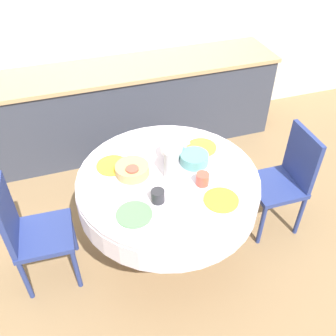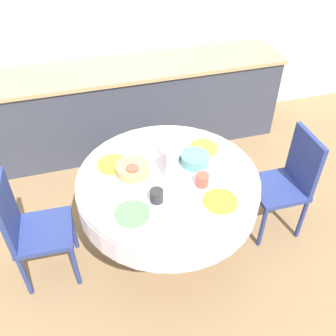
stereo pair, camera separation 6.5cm
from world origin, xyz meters
TOP-DOWN VIEW (x-y plane):
  - ground_plane at (0.00, 0.00)m, footprint 12.00×12.00m
  - wall_back at (0.00, 1.87)m, footprint 7.00×0.05m
  - kitchen_counter at (0.00, 1.54)m, footprint 3.24×0.64m
  - dining_table at (0.00, 0.00)m, footprint 1.29×1.29m
  - chair_left at (0.99, -0.02)m, footprint 0.41×0.41m
  - chair_right at (-0.99, 0.05)m, footprint 0.42×0.42m
  - plate_near_left at (-0.31, -0.28)m, footprint 0.23×0.23m
  - cup_near_left at (-0.14, -0.20)m, footprint 0.09×0.09m
  - plate_near_right at (0.26, -0.33)m, footprint 0.23×0.23m
  - cup_near_right at (0.20, -0.14)m, footprint 0.09×0.09m
  - plate_far_left at (-0.35, 0.23)m, footprint 0.23×0.23m
  - cup_far_left at (-0.24, 0.07)m, footprint 0.09×0.09m
  - plate_far_right at (0.35, 0.23)m, footprint 0.23×0.23m
  - cup_far_right at (0.15, 0.20)m, footprint 0.09×0.09m
  - coffee_carafe at (0.02, 0.00)m, footprint 0.10×0.10m
  - teapot at (0.09, 0.19)m, footprint 0.23×0.17m
  - bread_basket at (-0.23, 0.11)m, footprint 0.24×0.24m
  - fruit_bowl at (0.23, 0.08)m, footprint 0.20×0.20m

SIDE VIEW (x-z plane):
  - ground_plane at x=0.00m, z-range 0.00..0.00m
  - kitchen_counter at x=0.00m, z-range 0.00..0.90m
  - chair_left at x=0.99m, z-range 0.05..0.98m
  - chair_right at x=-0.99m, z-range 0.05..0.98m
  - dining_table at x=0.00m, z-range 0.26..1.04m
  - plate_near_left at x=-0.31m, z-range 0.78..0.79m
  - plate_near_right at x=0.26m, z-range 0.78..0.79m
  - plate_far_left at x=-0.35m, z-range 0.78..0.79m
  - plate_far_right at x=0.35m, z-range 0.78..0.79m
  - bread_basket at x=-0.23m, z-range 0.78..0.85m
  - fruit_bowl at x=0.23m, z-range 0.78..0.86m
  - cup_near_left at x=-0.14m, z-range 0.78..0.86m
  - cup_near_right at x=0.20m, z-range 0.78..0.86m
  - cup_far_left at x=-0.24m, z-range 0.78..0.86m
  - cup_far_right at x=0.15m, z-range 0.78..0.86m
  - teapot at x=0.09m, z-range 0.76..0.98m
  - coffee_carafe at x=0.02m, z-range 0.76..1.06m
  - wall_back at x=0.00m, z-range 0.00..2.60m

